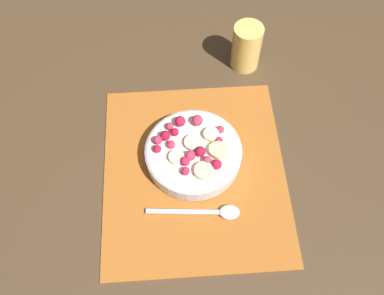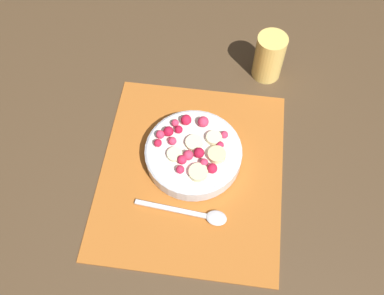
# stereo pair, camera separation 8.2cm
# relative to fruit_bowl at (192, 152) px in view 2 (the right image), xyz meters

# --- Properties ---
(ground_plane) EXTENTS (3.00, 3.00, 0.00)m
(ground_plane) POSITION_rel_fruit_bowl_xyz_m (-0.03, -0.00, -0.03)
(ground_plane) COLOR #4C3823
(placemat) EXTENTS (0.41, 0.35, 0.01)m
(placemat) POSITION_rel_fruit_bowl_xyz_m (-0.03, -0.00, -0.02)
(placemat) COLOR #B26023
(placemat) RESTS_ON ground_plane
(fruit_bowl) EXTENTS (0.19, 0.19, 0.05)m
(fruit_bowl) POSITION_rel_fruit_bowl_xyz_m (0.00, 0.00, 0.00)
(fruit_bowl) COLOR silver
(fruit_bowl) RESTS_ON placemat
(spoon) EXTENTS (0.03, 0.18, 0.01)m
(spoon) POSITION_rel_fruit_bowl_xyz_m (-0.12, -0.03, -0.02)
(spoon) COLOR silver
(spoon) RESTS_ON placemat
(drinking_glass) EXTENTS (0.06, 0.06, 0.11)m
(drinking_glass) POSITION_rel_fruit_bowl_xyz_m (0.24, -0.14, 0.03)
(drinking_glass) COLOR #F4CC66
(drinking_glass) RESTS_ON ground_plane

